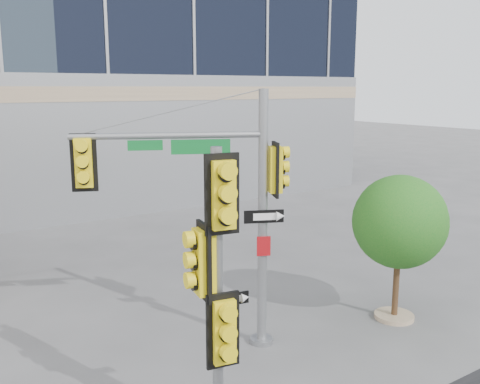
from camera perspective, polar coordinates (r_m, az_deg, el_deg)
ground at (r=10.90m, az=4.12°, el=-18.96°), size 120.00×120.00×0.00m
main_signal_pole at (r=10.84m, az=-2.62°, el=-0.03°), size 3.94×2.07×5.43m
secondary_signal_pole at (r=7.88m, az=-2.51°, el=-9.19°), size 0.80×0.68×4.64m
street_tree at (r=13.02m, az=16.71°, el=-3.43°), size 2.24×2.19×3.49m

